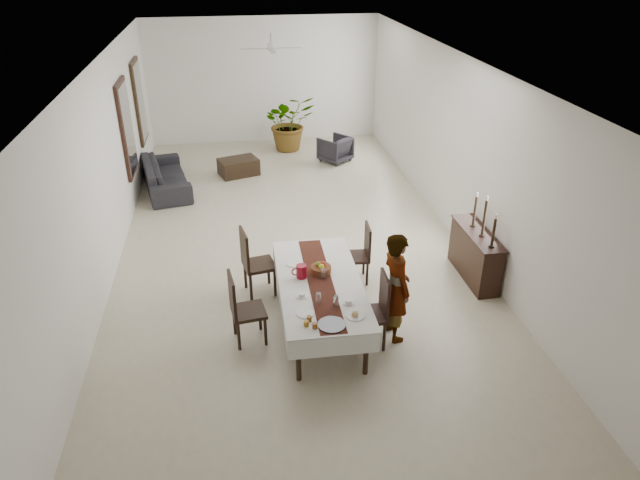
# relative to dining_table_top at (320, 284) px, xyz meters

# --- Properties ---
(floor) EXTENTS (6.00, 12.00, 0.00)m
(floor) POSITION_rel_dining_table_top_xyz_m (-0.12, 2.58, -0.70)
(floor) COLOR beige
(floor) RESTS_ON ground
(ceiling) EXTENTS (6.00, 12.00, 0.02)m
(ceiling) POSITION_rel_dining_table_top_xyz_m (-0.12, 2.58, 2.50)
(ceiling) COLOR white
(ceiling) RESTS_ON wall_back
(wall_back) EXTENTS (6.00, 0.02, 3.20)m
(wall_back) POSITION_rel_dining_table_top_xyz_m (-0.12, 8.58, 0.90)
(wall_back) COLOR white
(wall_back) RESTS_ON floor
(wall_front) EXTENTS (6.00, 0.02, 3.20)m
(wall_front) POSITION_rel_dining_table_top_xyz_m (-0.12, -3.42, 0.90)
(wall_front) COLOR white
(wall_front) RESTS_ON floor
(wall_left) EXTENTS (0.02, 12.00, 3.20)m
(wall_left) POSITION_rel_dining_table_top_xyz_m (-3.12, 2.58, 0.90)
(wall_left) COLOR white
(wall_left) RESTS_ON floor
(wall_right) EXTENTS (0.02, 12.00, 3.20)m
(wall_right) POSITION_rel_dining_table_top_xyz_m (2.88, 2.58, 0.90)
(wall_right) COLOR white
(wall_right) RESTS_ON floor
(dining_table_top) EXTENTS (1.00, 2.33, 0.05)m
(dining_table_top) POSITION_rel_dining_table_top_xyz_m (0.00, 0.00, 0.00)
(dining_table_top) COLOR black
(dining_table_top) RESTS_ON table_leg_fl
(table_leg_fl) EXTENTS (0.07, 0.07, 0.67)m
(table_leg_fl) POSITION_rel_dining_table_top_xyz_m (-0.44, -1.09, -0.36)
(table_leg_fl) COLOR black
(table_leg_fl) RESTS_ON floor
(table_leg_fr) EXTENTS (0.07, 0.07, 0.67)m
(table_leg_fr) POSITION_rel_dining_table_top_xyz_m (0.40, -1.10, -0.36)
(table_leg_fr) COLOR black
(table_leg_fr) RESTS_ON floor
(table_leg_bl) EXTENTS (0.07, 0.07, 0.67)m
(table_leg_bl) POSITION_rel_dining_table_top_xyz_m (-0.40, 1.10, -0.36)
(table_leg_bl) COLOR black
(table_leg_bl) RESTS_ON floor
(table_leg_br) EXTENTS (0.07, 0.07, 0.67)m
(table_leg_br) POSITION_rel_dining_table_top_xyz_m (0.44, 1.09, -0.36)
(table_leg_br) COLOR black
(table_leg_br) RESTS_ON floor
(tablecloth_top) EXTENTS (1.18, 2.50, 0.01)m
(tablecloth_top) POSITION_rel_dining_table_top_xyz_m (0.00, 0.00, 0.03)
(tablecloth_top) COLOR white
(tablecloth_top) RESTS_ON dining_table_top
(tablecloth_drape_left) EXTENTS (0.05, 2.48, 0.29)m
(tablecloth_drape_left) POSITION_rel_dining_table_top_xyz_m (-0.56, 0.01, -0.11)
(tablecloth_drape_left) COLOR silver
(tablecloth_drape_left) RESTS_ON dining_table_top
(tablecloth_drape_right) EXTENTS (0.05, 2.48, 0.29)m
(tablecloth_drape_right) POSITION_rel_dining_table_top_xyz_m (0.56, -0.01, -0.11)
(tablecloth_drape_right) COLOR silver
(tablecloth_drape_right) RESTS_ON dining_table_top
(tablecloth_drape_near) EXTENTS (1.14, 0.03, 0.29)m
(tablecloth_drape_near) POSITION_rel_dining_table_top_xyz_m (-0.02, -1.24, -0.11)
(tablecloth_drape_near) COLOR silver
(tablecloth_drape_near) RESTS_ON dining_table_top
(tablecloth_drape_far) EXTENTS (1.14, 0.03, 0.29)m
(tablecloth_drape_far) POSITION_rel_dining_table_top_xyz_m (0.02, 1.24, -0.11)
(tablecloth_drape_far) COLOR silver
(tablecloth_drape_far) RESTS_ON dining_table_top
(table_runner) EXTENTS (0.38, 2.41, 0.00)m
(table_runner) POSITION_rel_dining_table_top_xyz_m (0.00, 0.00, 0.04)
(table_runner) COLOR #562318
(table_runner) RESTS_ON tablecloth_top
(red_pitcher) EXTENTS (0.15, 0.15, 0.19)m
(red_pitcher) POSITION_rel_dining_table_top_xyz_m (-0.24, 0.15, 0.13)
(red_pitcher) COLOR maroon
(red_pitcher) RESTS_ON tablecloth_top
(pitcher_handle) EXTENTS (0.12, 0.02, 0.12)m
(pitcher_handle) POSITION_rel_dining_table_top_xyz_m (-0.32, 0.15, 0.13)
(pitcher_handle) COLOR maroon
(pitcher_handle) RESTS_ON red_pitcher
(wine_glass_near) EXTENTS (0.07, 0.07, 0.16)m
(wine_glass_near) POSITION_rel_dining_table_top_xyz_m (0.10, -0.63, 0.12)
(wine_glass_near) COLOR silver
(wine_glass_near) RESTS_ON tablecloth_top
(wine_glass_mid) EXTENTS (0.07, 0.07, 0.16)m
(wine_glass_mid) POSITION_rel_dining_table_top_xyz_m (-0.11, -0.53, 0.12)
(wine_glass_mid) COLOR white
(wine_glass_mid) RESTS_ON tablecloth_top
(wine_glass_far) EXTENTS (0.07, 0.07, 0.16)m
(wine_glass_far) POSITION_rel_dining_table_top_xyz_m (0.05, 0.05, 0.12)
(wine_glass_far) COLOR white
(wine_glass_far) RESTS_ON tablecloth_top
(teacup_right) EXTENTS (0.09, 0.09, 0.06)m
(teacup_right) POSITION_rel_dining_table_top_xyz_m (0.28, -0.58, 0.06)
(teacup_right) COLOR white
(teacup_right) RESTS_ON saucer_right
(saucer_right) EXTENTS (0.14, 0.14, 0.01)m
(saucer_right) POSITION_rel_dining_table_top_xyz_m (0.28, -0.58, 0.04)
(saucer_right) COLOR silver
(saucer_right) RESTS_ON tablecloth_top
(teacup_left) EXTENTS (0.09, 0.09, 0.06)m
(teacup_left) POSITION_rel_dining_table_top_xyz_m (-0.29, -0.33, 0.06)
(teacup_left) COLOR white
(teacup_left) RESTS_ON saucer_left
(saucer_left) EXTENTS (0.14, 0.14, 0.01)m
(saucer_left) POSITION_rel_dining_table_top_xyz_m (-0.29, -0.33, 0.04)
(saucer_left) COLOR white
(saucer_left) RESTS_ON tablecloth_top
(plate_near_right) EXTENTS (0.23, 0.23, 0.01)m
(plate_near_right) POSITION_rel_dining_table_top_xyz_m (0.30, -0.87, 0.04)
(plate_near_right) COLOR silver
(plate_near_right) RESTS_ON tablecloth_top
(bread_near_right) EXTENTS (0.09, 0.09, 0.09)m
(bread_near_right) POSITION_rel_dining_table_top_xyz_m (0.30, -0.87, 0.07)
(bread_near_right) COLOR tan
(bread_near_right) RESTS_ON plate_near_right
(plate_near_left) EXTENTS (0.23, 0.23, 0.01)m
(plate_near_left) POSITION_rel_dining_table_top_xyz_m (-0.30, -0.72, 0.04)
(plate_near_left) COLOR white
(plate_near_left) RESTS_ON tablecloth_top
(plate_far_left) EXTENTS (0.23, 0.23, 0.01)m
(plate_far_left) POSITION_rel_dining_table_top_xyz_m (-0.30, 0.53, 0.04)
(plate_far_left) COLOR white
(plate_far_left) RESTS_ON tablecloth_top
(serving_tray) EXTENTS (0.35, 0.35, 0.02)m
(serving_tray) POSITION_rel_dining_table_top_xyz_m (-0.02, -1.01, 0.04)
(serving_tray) COLOR #424247
(serving_tray) RESTS_ON tablecloth_top
(jam_jar_a) EXTENTS (0.06, 0.06, 0.07)m
(jam_jar_a) POSITION_rel_dining_table_top_xyz_m (-0.23, -1.04, 0.07)
(jam_jar_a) COLOR brown
(jam_jar_a) RESTS_ON tablecloth_top
(jam_jar_b) EXTENTS (0.06, 0.06, 0.07)m
(jam_jar_b) POSITION_rel_dining_table_top_xyz_m (-0.33, -0.98, 0.07)
(jam_jar_b) COLOR #946415
(jam_jar_b) RESTS_ON tablecloth_top
(jam_jar_c) EXTENTS (0.06, 0.06, 0.07)m
(jam_jar_c) POSITION_rel_dining_table_top_xyz_m (-0.28, -0.88, 0.07)
(jam_jar_c) COLOR brown
(jam_jar_c) RESTS_ON tablecloth_top
(fruit_basket) EXTENTS (0.29, 0.29, 0.10)m
(fruit_basket) POSITION_rel_dining_table_top_xyz_m (0.05, 0.24, 0.08)
(fruit_basket) COLOR brown
(fruit_basket) RESTS_ON tablecloth_top
(fruit_red) EXTENTS (0.09, 0.09, 0.09)m
(fruit_red) POSITION_rel_dining_table_top_xyz_m (0.08, 0.26, 0.15)
(fruit_red) COLOR #A42510
(fruit_red) RESTS_ON fruit_basket
(fruit_green) EXTENTS (0.08, 0.08, 0.08)m
(fruit_green) POSITION_rel_dining_table_top_xyz_m (0.01, 0.27, 0.15)
(fruit_green) COLOR olive
(fruit_green) RESTS_ON fruit_basket
(fruit_yellow) EXTENTS (0.08, 0.08, 0.08)m
(fruit_yellow) POSITION_rel_dining_table_top_xyz_m (0.05, 0.19, 0.15)
(fruit_yellow) COLOR yellow
(fruit_yellow) RESTS_ON fruit_basket
(chair_right_near_seat) EXTENTS (0.46, 0.46, 0.05)m
(chair_right_near_seat) POSITION_rel_dining_table_top_xyz_m (0.57, -0.51, -0.23)
(chair_right_near_seat) COLOR black
(chair_right_near_seat) RESTS_ON chair_right_near_leg_fl
(chair_right_near_leg_fl) EXTENTS (0.05, 0.05, 0.44)m
(chair_right_near_leg_fl) POSITION_rel_dining_table_top_xyz_m (0.75, -0.70, -0.48)
(chair_right_near_leg_fl) COLOR black
(chair_right_near_leg_fl) RESTS_ON floor
(chair_right_near_leg_fr) EXTENTS (0.05, 0.05, 0.44)m
(chair_right_near_leg_fr) POSITION_rel_dining_table_top_xyz_m (0.76, -0.33, -0.48)
(chair_right_near_leg_fr) COLOR black
(chair_right_near_leg_fr) RESTS_ON floor
(chair_right_near_leg_bl) EXTENTS (0.05, 0.05, 0.44)m
(chair_right_near_leg_bl) POSITION_rel_dining_table_top_xyz_m (0.38, -0.69, -0.48)
(chair_right_near_leg_bl) COLOR black
(chair_right_near_leg_bl) RESTS_ON floor
(chair_right_near_leg_br) EXTENTS (0.05, 0.05, 0.44)m
(chair_right_near_leg_br) POSITION_rel_dining_table_top_xyz_m (0.39, -0.32, -0.48)
(chair_right_near_leg_br) COLOR black
(chair_right_near_leg_br) RESTS_ON floor
(chair_right_near_back) EXTENTS (0.05, 0.45, 0.57)m
(chair_right_near_back) POSITION_rel_dining_table_top_xyz_m (0.78, -0.52, 0.08)
(chair_right_near_back) COLOR black
(chair_right_near_back) RESTS_ON chair_right_near_seat
(chair_right_far_seat) EXTENTS (0.43, 0.43, 0.05)m
(chair_right_far_seat) POSITION_rel_dining_table_top_xyz_m (0.75, 1.11, -0.27)
(chair_right_far_seat) COLOR black
(chair_right_far_seat) RESTS_ON chair_right_far_leg_fl
(chair_right_far_leg_fl) EXTENTS (0.04, 0.04, 0.41)m
(chair_right_far_leg_fl) POSITION_rel_dining_table_top_xyz_m (0.90, 0.93, -0.50)
(chair_right_far_leg_fl) COLOR black
(chair_right_far_leg_fl) RESTS_ON floor
(chair_right_far_leg_fr) EXTENTS (0.04, 0.04, 0.41)m
(chair_right_far_leg_fr) POSITION_rel_dining_table_top_xyz_m (0.92, 1.27, -0.50)
(chair_right_far_leg_fr) COLOR black
(chair_right_far_leg_fr) RESTS_ON floor
(chair_right_far_leg_bl) EXTENTS (0.04, 0.04, 0.41)m
(chair_right_far_leg_bl) POSITION_rel_dining_table_top_xyz_m (0.57, 0.95, -0.50)
(chair_right_far_leg_bl) COLOR black
(chair_right_far_leg_bl) RESTS_ON floor
(chair_right_far_leg_br) EXTENTS (0.04, 0.04, 0.41)m
(chair_right_far_leg_br) POSITION_rel_dining_table_top_xyz_m (0.59, 1.29, -0.50)
(chair_right_far_leg_br) COLOR black
(chair_right_far_leg_br) RESTS_ON floor
(chair_right_far_back) EXTENTS (0.06, 0.41, 0.52)m
(chair_right_far_back) POSITION_rel_dining_table_top_xyz_m (0.93, 1.10, 0.01)
(chair_right_far_back) COLOR black
(chair_right_far_back) RESTS_ON chair_right_far_seat
(chair_left_near_seat) EXTENTS (0.50, 0.50, 0.05)m
(chair_left_near_seat) POSITION_rel_dining_table_top_xyz_m (-1.00, -0.17, -0.24)
(chair_left_near_seat) COLOR black
(chair_left_near_seat) RESTS_ON chair_left_near_leg_fl
(chair_left_near_leg_fl) EXTENTS (0.05, 0.05, 0.44)m
(chair_left_near_leg_fl) POSITION_rel_dining_table_top_xyz_m (-1.20, -0.02, -0.48)
(chair_left_near_leg_fl) COLOR black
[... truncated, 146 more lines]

